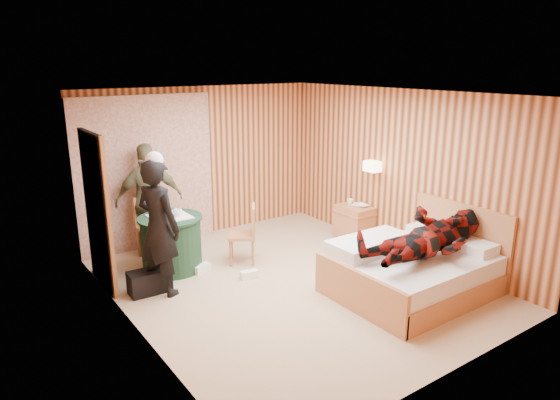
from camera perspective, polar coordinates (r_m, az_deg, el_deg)
floor at (r=6.81m, az=1.15°, el=-9.45°), size 4.20×5.00×0.01m
ceiling at (r=6.19m, az=1.27°, el=12.03°), size 4.20×5.00×0.01m
wall_back at (r=8.48m, az=-8.89°, el=4.28°), size 4.20×0.02×2.50m
wall_left at (r=5.46m, az=-16.87°, el=-2.51°), size 0.02×5.00×2.50m
wall_right at (r=7.78m, az=13.78°, el=3.02°), size 0.02×5.00×2.50m
curtain at (r=8.04m, az=-15.03°, el=2.96°), size 2.20×0.08×2.40m
doorway at (r=6.82m, az=-20.20°, el=-1.20°), size 0.06×0.90×2.05m
wall_lamp at (r=7.94m, az=10.52°, el=3.82°), size 0.26×0.24×0.16m
bed at (r=6.67m, az=14.84°, el=-7.73°), size 1.96×1.51×1.04m
nightstand at (r=8.37m, az=8.50°, el=-2.56°), size 0.44×0.60×0.58m
round_table at (r=7.26m, az=-12.30°, el=-4.80°), size 0.90×0.90×0.80m
chair_far at (r=7.83m, az=-14.57°, el=-2.36°), size 0.53×0.53×0.93m
chair_near at (r=7.31m, az=-3.81°, el=-3.42°), size 0.54×0.54×0.87m
duffel_bag at (r=6.71m, az=-14.67°, el=-9.00°), size 0.54×0.30×0.30m
sneaker_left at (r=7.20m, az=-8.92°, el=-7.74°), size 0.28×0.17×0.11m
sneaker_right at (r=6.94m, az=-3.56°, el=-8.50°), size 0.26×0.15×0.11m
woman_standing at (r=6.42m, az=-13.69°, el=-3.06°), size 0.63×0.75×1.76m
man_at_table at (r=7.79m, az=-14.68°, el=0.02°), size 1.06×0.56×1.72m
man_on_bed at (r=6.34m, az=16.93°, el=-2.89°), size 0.86×0.67×1.77m
book_lower at (r=8.26m, az=8.82°, el=-0.73°), size 0.23×0.27×0.02m
book_upper at (r=8.25m, az=8.83°, el=-0.59°), size 0.19×0.24×0.02m
cup_nightstand at (r=8.37m, az=7.98°, el=-0.21°), size 0.13×0.13×0.09m
cup_table at (r=7.11m, az=-11.61°, el=-1.41°), size 0.13×0.13×0.10m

